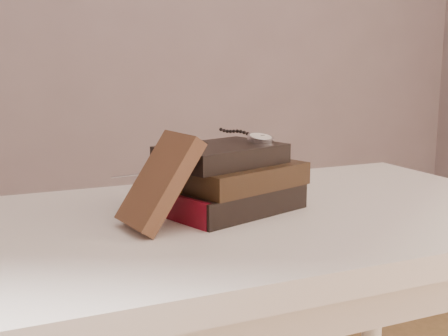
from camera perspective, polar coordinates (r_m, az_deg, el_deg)
name	(u,v)px	position (r m, az deg, el deg)	size (l,w,h in m)	color
table	(264,261)	(1.03, 3.93, -9.13)	(1.00, 0.60, 0.75)	silver
book_stack	(230,180)	(0.99, 0.59, -1.17)	(0.27, 0.22, 0.11)	black
journal	(160,182)	(0.89, -6.37, -1.36)	(0.02, 0.10, 0.16)	#3F2518
pocket_watch	(258,137)	(1.02, 3.37, 3.02)	(0.06, 0.15, 0.02)	silver
eyeglasses	(164,173)	(1.00, -5.90, -0.49)	(0.12, 0.13, 0.05)	silver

